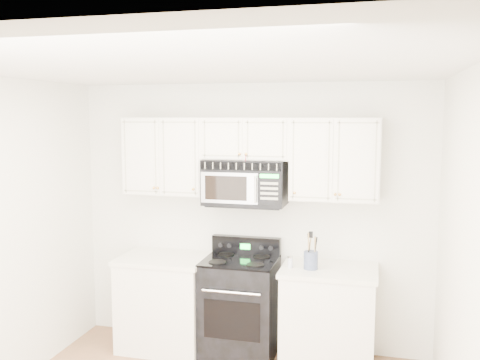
% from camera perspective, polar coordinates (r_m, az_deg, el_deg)
% --- Properties ---
extents(room, '(3.51, 3.51, 2.61)m').
position_cam_1_polar(room, '(3.66, -5.13, -8.82)').
color(room, '#99603F').
rests_on(room, ground).
extents(base_cabinet_left, '(0.86, 0.65, 0.92)m').
position_cam_1_polar(base_cabinet_left, '(5.48, -7.98, -13.07)').
color(base_cabinet_left, silver).
rests_on(base_cabinet_left, ground).
extents(base_cabinet_right, '(0.86, 0.65, 0.92)m').
position_cam_1_polar(base_cabinet_right, '(5.12, 9.40, -14.55)').
color(base_cabinet_right, silver).
rests_on(base_cabinet_right, ground).
extents(range, '(0.69, 0.63, 1.10)m').
position_cam_1_polar(range, '(5.25, 0.01, -13.23)').
color(range, black).
rests_on(range, ground).
extents(upper_cabinets, '(2.44, 0.37, 0.75)m').
position_cam_1_polar(upper_cabinets, '(5.05, 0.80, 2.85)').
color(upper_cabinets, silver).
rests_on(upper_cabinets, ground).
extents(microwave, '(0.77, 0.44, 0.43)m').
position_cam_1_polar(microwave, '(5.05, 0.56, -0.23)').
color(microwave, black).
rests_on(microwave, ground).
extents(utensil_crock, '(0.13, 0.13, 0.34)m').
position_cam_1_polar(utensil_crock, '(4.88, 7.56, -8.36)').
color(utensil_crock, slate).
rests_on(utensil_crock, base_cabinet_right).
extents(shaker_salt, '(0.05, 0.05, 0.11)m').
position_cam_1_polar(shaker_salt, '(4.90, 5.37, -8.68)').
color(shaker_salt, silver).
rests_on(shaker_salt, base_cabinet_right).
extents(shaker_pepper, '(0.04, 0.04, 0.10)m').
position_cam_1_polar(shaker_pepper, '(4.94, 7.80, -8.65)').
color(shaker_pepper, silver).
rests_on(shaker_pepper, base_cabinet_right).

